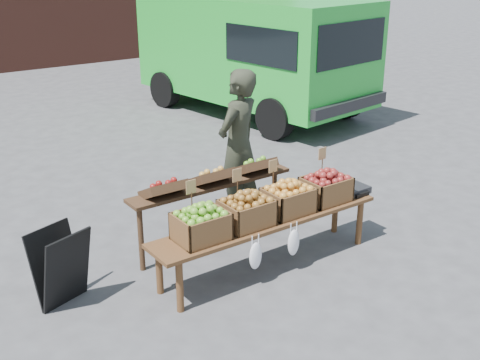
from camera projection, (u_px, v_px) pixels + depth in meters
ground at (219, 303)px, 5.86m from camera, size 80.00×80.00×0.00m
delivery_van at (252, 56)px, 12.22m from camera, size 3.07×5.49×2.34m
vendor at (238, 145)px, 7.44m from camera, size 0.82×0.68×1.91m
chalkboard_sign at (61, 267)px, 5.74m from camera, size 0.58×0.43×0.78m
back_table at (212, 206)px, 6.77m from camera, size 2.10×0.44×1.04m
display_bench at (267, 243)px, 6.44m from camera, size 2.70×0.56×0.57m
crate_golden_apples at (201, 226)px, 5.84m from camera, size 0.50×0.40×0.28m
crate_russet_pears at (247, 213)px, 6.14m from camera, size 0.50×0.40×0.28m
crate_red_apples at (288, 200)px, 6.43m from camera, size 0.50×0.40×0.28m
crate_green_apples at (326, 189)px, 6.73m from camera, size 0.50×0.40×0.28m
weighing_scale at (352, 189)px, 7.00m from camera, size 0.34×0.30×0.08m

